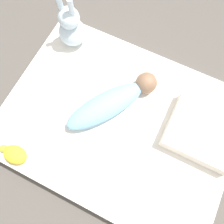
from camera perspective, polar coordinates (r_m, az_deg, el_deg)
ground_plane at (r=1.45m, az=1.60°, el=-3.40°), size 12.00×12.00×0.00m
bed_mattress at (r=1.39m, az=1.67°, el=-2.75°), size 1.39×1.05×0.13m
swaddled_baby at (r=1.30m, az=0.26°, el=2.73°), size 0.43×0.57×0.13m
pillow at (r=1.36m, az=22.72°, el=-4.81°), size 0.40×0.35×0.10m
bunny_plush at (r=1.50m, az=-10.59°, el=20.83°), size 0.18×0.18×0.37m
turtle_plush at (r=1.37m, az=-24.16°, el=-10.04°), size 0.17×0.10×0.07m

